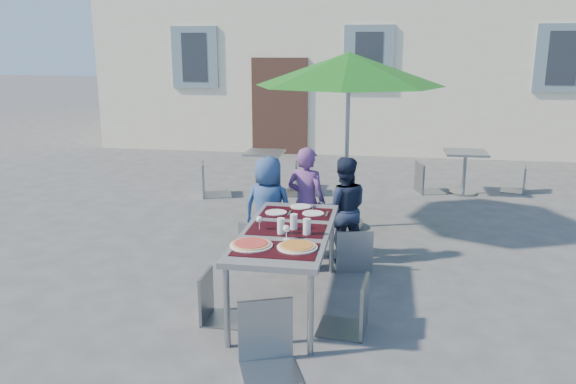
% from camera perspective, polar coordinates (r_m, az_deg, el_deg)
% --- Properties ---
extents(ground, '(90.00, 90.00, 0.00)m').
position_cam_1_polar(ground, '(5.84, 5.01, -9.70)').
color(ground, '#464648').
rests_on(ground, ground).
extents(dining_table, '(0.80, 1.85, 0.76)m').
position_cam_1_polar(dining_table, '(5.22, -0.12, -4.41)').
color(dining_table, '#47474C').
rests_on(dining_table, ground).
extents(pizza_near_left, '(0.37, 0.37, 0.03)m').
position_cam_1_polar(pizza_near_left, '(4.78, -3.77, -5.32)').
color(pizza_near_left, white).
rests_on(pizza_near_left, dining_table).
extents(pizza_near_right, '(0.34, 0.34, 0.03)m').
position_cam_1_polar(pizza_near_right, '(4.72, 0.94, -5.54)').
color(pizza_near_right, white).
rests_on(pizza_near_right, dining_table).
extents(glassware, '(0.52, 0.35, 0.15)m').
position_cam_1_polar(glassware, '(5.08, 0.16, -3.36)').
color(glassware, silver).
rests_on(glassware, dining_table).
extents(place_settings, '(0.64, 0.48, 0.01)m').
position_cam_1_polar(place_settings, '(5.78, 0.91, -1.90)').
color(place_settings, white).
rests_on(place_settings, dining_table).
extents(child_0, '(0.65, 0.47, 1.22)m').
position_cam_1_polar(child_0, '(6.41, -2.01, -1.69)').
color(child_0, '#2E4C80').
rests_on(child_0, ground).
extents(child_1, '(0.54, 0.43, 1.30)m').
position_cam_1_polar(child_1, '(6.49, 1.87, -1.09)').
color(child_1, '#6F3E7F').
rests_on(child_1, ground).
extents(child_2, '(0.64, 0.45, 1.21)m').
position_cam_1_polar(child_2, '(6.41, 5.62, -1.77)').
color(child_2, '#1B243C').
rests_on(child_2, ground).
extents(chair_0, '(0.52, 0.52, 0.94)m').
position_cam_1_polar(chair_0, '(6.28, -2.95, -2.59)').
color(chair_0, gray).
rests_on(chair_0, ground).
extents(chair_1, '(0.47, 0.48, 0.97)m').
position_cam_1_polar(chair_1, '(6.16, -0.02, -2.72)').
color(chair_1, gray).
rests_on(chair_1, ground).
extents(chair_2, '(0.48, 0.49, 0.90)m').
position_cam_1_polar(chair_2, '(6.15, 6.71, -3.28)').
color(chair_2, '#92969D').
rests_on(chair_2, ground).
extents(chair_3, '(0.38, 0.37, 0.84)m').
position_cam_1_polar(chair_3, '(5.05, -7.44, -7.76)').
color(chair_3, gray).
rests_on(chair_3, ground).
extents(chair_4, '(0.44, 0.44, 0.91)m').
position_cam_1_polar(chair_4, '(4.82, 6.73, -8.24)').
color(chair_4, gray).
rests_on(chair_4, ground).
extents(chair_5, '(0.56, 0.56, 0.97)m').
position_cam_1_polar(chair_5, '(4.25, -2.10, -10.73)').
color(chair_5, gray).
rests_on(chair_5, ground).
extents(patio_umbrella, '(2.46, 2.46, 2.34)m').
position_cam_1_polar(patio_umbrella, '(7.41, 6.21, 12.15)').
color(patio_umbrella, '#94959A').
rests_on(patio_umbrella, ground).
extents(cafe_table_0, '(0.63, 0.63, 0.68)m').
position_cam_1_polar(cafe_table_0, '(9.67, -2.39, 2.72)').
color(cafe_table_0, '#94959A').
rests_on(cafe_table_0, ground).
extents(bg_chair_l_0, '(0.59, 0.59, 1.06)m').
position_cam_1_polar(bg_chair_l_0, '(9.35, -8.00, 3.37)').
color(bg_chair_l_0, gray).
rests_on(bg_chair_l_0, ground).
extents(bg_chair_r_0, '(0.52, 0.51, 1.02)m').
position_cam_1_polar(bg_chair_r_0, '(9.34, 0.21, 3.36)').
color(bg_chair_r_0, gray).
rests_on(bg_chair_r_0, ground).
extents(cafe_table_1, '(0.68, 0.68, 0.73)m').
position_cam_1_polar(cafe_table_1, '(9.85, 17.52, 2.59)').
color(cafe_table_1, '#94959A').
rests_on(cafe_table_1, ground).
extents(bg_chair_l_1, '(0.53, 0.53, 0.97)m').
position_cam_1_polar(bg_chair_l_1, '(9.77, 13.88, 3.23)').
color(bg_chair_l_1, gray).
rests_on(bg_chair_l_1, ground).
extents(bg_chair_r_1, '(0.47, 0.46, 0.85)m').
position_cam_1_polar(bg_chair_r_1, '(10.31, 22.55, 2.68)').
color(bg_chair_r_1, gray).
rests_on(bg_chair_r_1, ground).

